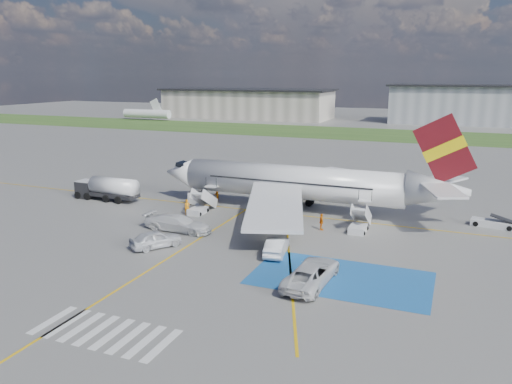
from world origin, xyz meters
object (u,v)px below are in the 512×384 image
airliner (304,183)px  van_white_b (178,221)px  van_white_a (312,270)px  gpu_cart (197,199)px  belt_loader (493,224)px  car_silver_b (277,246)px  car_silver_a (156,239)px  fuel_tanker (107,190)px

airliner → van_white_b: airliner is taller
airliner → van_white_a: airliner is taller
airliner → gpu_cart: bearing=-170.7°
airliner → van_white_a: bearing=-71.5°
belt_loader → car_silver_b: car_silver_b is taller
belt_loader → car_silver_a: car_silver_a is taller
belt_loader → van_white_b: 33.19m
car_silver_a → car_silver_b: (11.03, 2.51, -0.06)m
car_silver_a → car_silver_b: 11.31m
airliner → car_silver_a: (-9.05, -17.39, -2.57)m
airliner → car_silver_a: airliner is taller
gpu_cart → car_silver_a: size_ratio=0.45×
van_white_b → airliner: bearing=-36.4°
belt_loader → gpu_cart: bearing=-166.0°
van_white_a → gpu_cart: bearing=-38.7°
belt_loader → van_white_a: size_ratio=0.81×
belt_loader → van_white_b: van_white_b is taller
van_white_b → car_silver_a: bearing=-169.3°
airliner → belt_loader: airliner is taller
car_silver_a → van_white_a: bearing=-154.0°
gpu_cart → belt_loader: (33.43, 3.59, -0.42)m
car_silver_b → van_white_a: (4.65, -4.90, 0.33)m
gpu_cart → belt_loader: gpu_cart is taller
fuel_tanker → van_white_a: fuel_tanker is taller
airliner → car_silver_b: 15.25m
fuel_tanker → car_silver_a: size_ratio=1.82×
gpu_cart → car_silver_b: 19.68m
van_white_a → car_silver_b: bearing=-43.2°
fuel_tanker → gpu_cart: size_ratio=4.08×
airliner → car_silver_a: size_ratio=7.60×
airliner → van_white_b: size_ratio=6.60×
car_silver_b → belt_loader: bearing=-147.7°
airliner → car_silver_b: bearing=-82.4°
car_silver_b → van_white_b: 12.10m
van_white_a → van_white_b: 18.10m
belt_loader → van_white_b: bearing=-147.8°
fuel_tanker → belt_loader: fuel_tanker is taller
car_silver_a → van_white_b: van_white_b is taller
airliner → car_silver_a: 19.77m
gpu_cart → van_white_b: bearing=-78.3°
gpu_cart → van_white_a: van_white_a is taller
belt_loader → airliner: bearing=-168.0°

